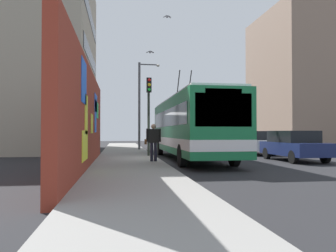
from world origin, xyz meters
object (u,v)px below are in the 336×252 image
traffic_light (149,103)px  street_lamp (142,100)px  pedestrian_at_curb (153,139)px  city_bus (190,126)px  parked_car_navy (293,145)px  parked_car_white (252,142)px

traffic_light → street_lamp: 7.30m
pedestrian_at_curb → traffic_light: 4.14m
street_lamp → city_bus: bearing=-166.3°
street_lamp → parked_car_navy: bearing=-144.2°
street_lamp → parked_car_white: bearing=-122.7°
traffic_light → street_lamp: (7.24, -0.08, 0.93)m
traffic_light → street_lamp: street_lamp is taller
street_lamp → pedestrian_at_curb: bearing=179.0°
parked_car_white → street_lamp: 9.23m
pedestrian_at_curb → traffic_light: traffic_light is taller
parked_car_navy → pedestrian_at_curb: pedestrian_at_curb is taller
traffic_light → street_lamp: bearing=-0.6°
city_bus → traffic_light: size_ratio=2.64×
city_bus → parked_car_white: city_bus is taller
city_bus → traffic_light: bearing=60.5°
parked_car_navy → traffic_light: traffic_light is taller
city_bus → street_lamp: bearing=13.7°
city_bus → pedestrian_at_curb: 3.38m
pedestrian_at_curb → street_lamp: (10.87, -0.19, 2.92)m
parked_car_white → traffic_light: (-2.58, 7.35, 2.33)m
parked_car_navy → street_lamp: 12.84m
city_bus → parked_car_navy: bearing=-107.2°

